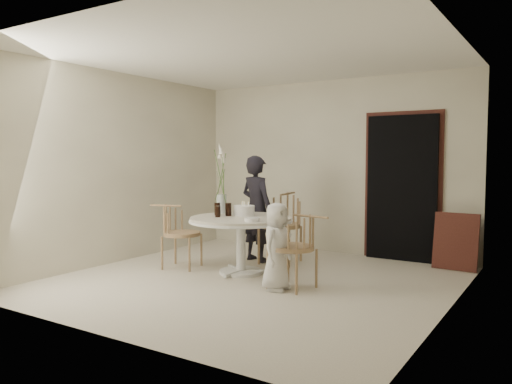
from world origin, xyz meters
The scene contains 18 objects.
ground centered at (0.00, 0.00, 0.00)m, with size 4.50×4.50×0.00m, color beige.
room_shell centered at (0.00, 0.00, 1.62)m, with size 4.50×4.50×4.50m.
doorway centered at (1.15, 2.19, 1.05)m, with size 1.00×0.10×2.10m, color black.
door_trim centered at (1.15, 2.23, 1.11)m, with size 1.12×0.03×2.22m, color #51231B.
table centered at (-0.35, 0.25, 0.62)m, with size 1.33×1.33×0.73m.
picture_frame centered at (1.95, 1.95, 0.38)m, with size 0.57×0.04×0.76m, color #51231B.
chair_far centered at (-0.25, 1.21, 0.64)m, with size 0.59×0.63×0.99m.
chair_right centered at (0.68, -0.07, 0.56)m, with size 0.56×0.52×0.87m.
chair_left centered at (-1.32, 0.06, 0.56)m, with size 0.59×0.56×0.86m.
girl centered at (-0.59, 1.02, 0.76)m, with size 0.55×0.36×1.52m, color black.
boy centered at (0.44, -0.20, 0.50)m, with size 0.48×0.31×0.99m, color silver.
birthday_cake centered at (-0.41, 0.42, 0.80)m, with size 0.28×0.28×0.18m.
cola_tumbler_a centered at (-0.56, 0.27, 0.82)m, with size 0.08×0.08×0.17m, color black.
cola_tumbler_b centered at (-0.60, 0.08, 0.80)m, with size 0.07×0.07×0.14m, color black.
cola_tumbler_c centered at (-0.76, 0.30, 0.81)m, with size 0.08×0.08×0.16m, color black.
cola_tumbler_d centered at (-0.64, 0.16, 0.80)m, with size 0.06×0.06×0.14m, color black.
plate_stack centered at (0.01, -0.04, 0.75)m, with size 0.18×0.18×0.04m, color white.
flower_vase centered at (-0.84, 0.50, 1.07)m, with size 0.14×0.14×0.97m.
Camera 1 is at (3.22, -5.02, 1.50)m, focal length 35.00 mm.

